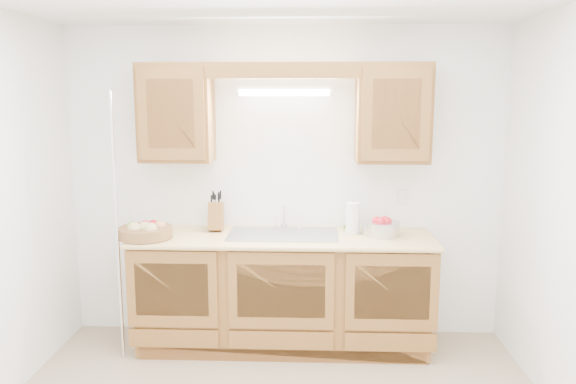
{
  "coord_description": "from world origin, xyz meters",
  "views": [
    {
      "loc": [
        0.21,
        -2.99,
        1.95
      ],
      "look_at": [
        0.05,
        0.85,
        1.3
      ],
      "focal_mm": 35.0,
      "sensor_mm": 36.0,
      "label": 1
    }
  ],
  "objects_px": {
    "fruit_basket": "(145,231)",
    "apple_bowl": "(381,227)",
    "paper_towel": "(353,218)",
    "knife_block": "(216,216)"
  },
  "relations": [
    {
      "from": "fruit_basket",
      "to": "knife_block",
      "type": "relative_size",
      "value": 1.54
    },
    {
      "from": "paper_towel",
      "to": "apple_bowl",
      "type": "distance_m",
      "value": 0.23
    },
    {
      "from": "apple_bowl",
      "to": "paper_towel",
      "type": "bearing_deg",
      "value": 163.29
    },
    {
      "from": "knife_block",
      "to": "apple_bowl",
      "type": "distance_m",
      "value": 1.3
    },
    {
      "from": "apple_bowl",
      "to": "knife_block",
      "type": "bearing_deg",
      "value": 175.0
    },
    {
      "from": "fruit_basket",
      "to": "apple_bowl",
      "type": "distance_m",
      "value": 1.79
    },
    {
      "from": "fruit_basket",
      "to": "paper_towel",
      "type": "relative_size",
      "value": 1.75
    },
    {
      "from": "knife_block",
      "to": "paper_towel",
      "type": "height_order",
      "value": "knife_block"
    },
    {
      "from": "apple_bowl",
      "to": "fruit_basket",
      "type": "bearing_deg",
      "value": -174.98
    },
    {
      "from": "knife_block",
      "to": "apple_bowl",
      "type": "height_order",
      "value": "knife_block"
    }
  ]
}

